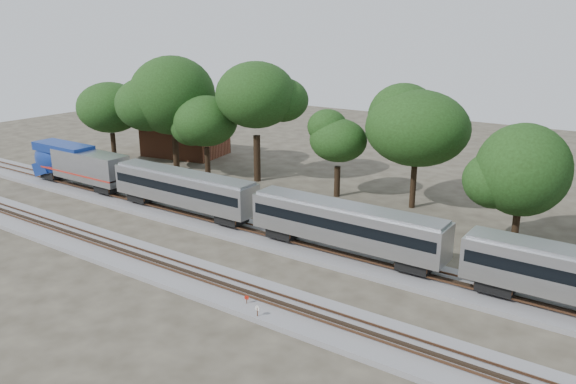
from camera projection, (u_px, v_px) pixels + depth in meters
name	position (u px, v px, depth m)	size (l,w,h in m)	color
ground	(219.00, 259.00, 46.66)	(160.00, 160.00, 0.00)	#383328
track_far	(263.00, 235.00, 51.32)	(160.00, 5.00, 0.73)	slate
track_near	(185.00, 274.00, 43.45)	(160.00, 5.00, 0.73)	slate
train	(459.00, 248.00, 40.71)	(106.98, 3.05, 4.50)	#B0B2B7
switch_stand_red	(247.00, 300.00, 38.43)	(0.30, 0.16, 0.99)	#512D19
switch_stand_white	(257.00, 311.00, 36.75)	(0.36, 0.07, 1.15)	#512D19
switch_lever	(253.00, 313.00, 37.75)	(0.50, 0.30, 0.30)	#512D19
brick_building	(185.00, 137.00, 82.86)	(12.29, 9.64, 5.34)	brown
tree_0	(110.00, 108.00, 76.46)	(7.89, 7.89, 11.12)	black
tree_1	(172.00, 96.00, 71.81)	(10.08, 10.08, 14.21)	black
tree_2	(206.00, 121.00, 69.01)	(7.36, 7.36, 10.38)	black
tree_3	(256.00, 95.00, 66.67)	(10.79, 10.79, 15.21)	black
tree_4	(338.00, 141.00, 61.73)	(6.54, 6.54, 9.23)	black
tree_5	(417.00, 128.00, 57.27)	(8.67, 8.67, 12.23)	black
tree_6	(523.00, 170.00, 46.77)	(7.22, 7.22, 10.18)	black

